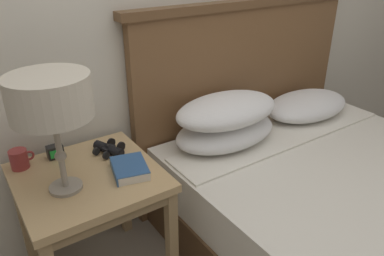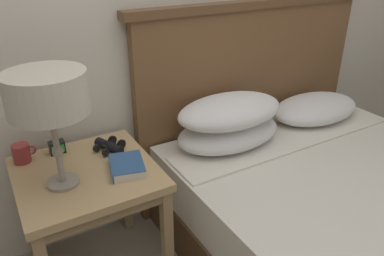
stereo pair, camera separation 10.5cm
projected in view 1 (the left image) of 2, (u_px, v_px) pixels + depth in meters
name	position (u px, v px, depth m)	size (l,w,h in m)	color
nightstand	(90.00, 190.00, 1.62)	(0.58, 0.58, 0.60)	tan
bed	(349.00, 208.00, 1.86)	(1.60, 1.93, 1.20)	#4E3520
table_lamp	(50.00, 99.00, 1.32)	(0.30, 0.30, 0.47)	gray
book_on_nightstand	(129.00, 169.00, 1.59)	(0.18, 0.21, 0.04)	silver
binoculars_pair	(109.00, 149.00, 1.73)	(0.16, 0.16, 0.05)	black
coffee_mug	(19.00, 159.00, 1.61)	(0.10, 0.08, 0.08)	#993333
alarm_clock	(55.00, 152.00, 1.69)	(0.07, 0.05, 0.06)	black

